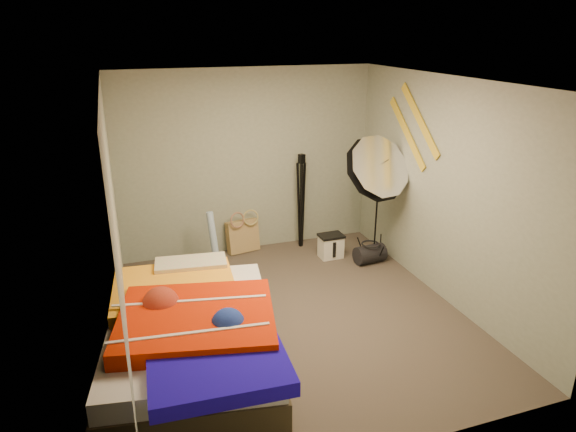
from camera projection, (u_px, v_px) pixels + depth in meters
name	position (u px, v px, depth m)	size (l,w,h in m)	color
floor	(297.00, 316.00, 5.60)	(4.00, 4.00, 0.00)	brown
ceiling	(299.00, 81.00, 4.74)	(4.00, 4.00, 0.00)	silver
wall_back	(248.00, 162.00, 6.95)	(3.50, 3.50, 0.00)	gray
wall_front	(401.00, 303.00, 3.40)	(3.50, 3.50, 0.00)	gray
wall_left	(116.00, 230.00, 4.64)	(4.00, 4.00, 0.00)	gray
wall_right	(446.00, 192.00, 5.70)	(4.00, 4.00, 0.00)	gray
tote_bag	(243.00, 236.00, 7.17)	(0.45, 0.13, 0.45)	tan
wrapping_roll	(214.00, 241.00, 6.58)	(0.09, 0.09, 0.77)	#5487C3
camera_case	(331.00, 247.00, 7.00)	(0.30, 0.22, 0.30)	silver
duffel_bag	(370.00, 254.00, 6.85)	(0.25, 0.25, 0.40)	black
wall_stripe_upper	(420.00, 120.00, 5.99)	(0.02, 1.10, 0.10)	gold
wall_stripe_lower	(407.00, 133.00, 6.28)	(0.02, 1.10, 0.10)	gold
bed	(193.00, 333.00, 4.73)	(1.82, 2.46, 0.63)	#453A26
photo_umbrella	(375.00, 170.00, 6.37)	(1.02, 0.69, 1.82)	black
camera_tripod	(301.00, 195.00, 7.15)	(0.09, 0.09, 1.35)	black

